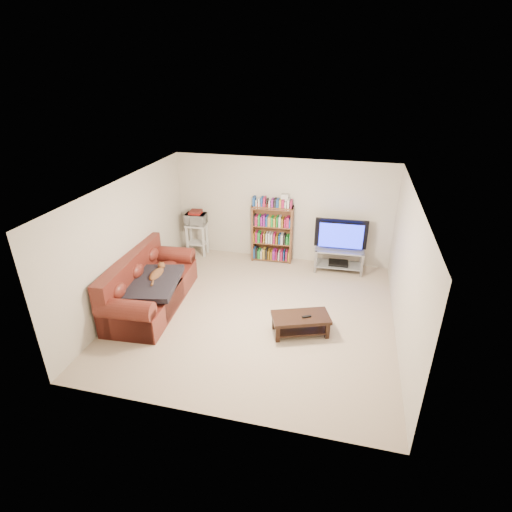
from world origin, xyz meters
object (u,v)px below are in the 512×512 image
(sofa, at_px, (148,288))
(bookshelf, at_px, (272,233))
(coffee_table, at_px, (301,321))
(tv_stand, at_px, (339,256))

(sofa, bearing_deg, bookshelf, 47.93)
(coffee_table, xyz_separation_m, tv_stand, (0.50, 2.53, 0.11))
(tv_stand, height_order, bookshelf, bookshelf)
(coffee_table, height_order, tv_stand, tv_stand)
(sofa, xyz_separation_m, coffee_table, (2.99, -0.23, -0.10))
(coffee_table, bearing_deg, bookshelf, 91.16)
(sofa, bearing_deg, coffee_table, -8.62)
(tv_stand, relative_size, bookshelf, 0.80)
(tv_stand, bearing_deg, bookshelf, 171.09)
(coffee_table, relative_size, tv_stand, 1.00)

